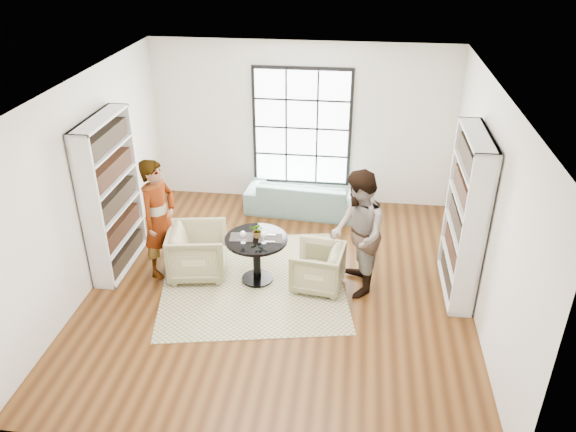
# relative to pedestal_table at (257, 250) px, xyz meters

# --- Properties ---
(ground) EXTENTS (6.00, 6.00, 0.00)m
(ground) POSITION_rel_pedestal_table_xyz_m (0.36, -0.12, -0.53)
(ground) COLOR brown
(room_shell) EXTENTS (6.00, 6.01, 6.00)m
(room_shell) POSITION_rel_pedestal_table_xyz_m (0.36, 0.42, 0.72)
(room_shell) COLOR silver
(room_shell) RESTS_ON ground
(rug) EXTENTS (3.14, 3.14, 0.01)m
(rug) POSITION_rel_pedestal_table_xyz_m (-0.06, -0.04, -0.53)
(rug) COLOR tan
(rug) RESTS_ON ground
(pedestal_table) EXTENTS (0.92, 0.92, 0.73)m
(pedestal_table) POSITION_rel_pedestal_table_xyz_m (0.00, 0.00, 0.00)
(pedestal_table) COLOR black
(pedestal_table) RESTS_ON ground
(sofa) EXTENTS (2.17, 0.99, 0.62)m
(sofa) POSITION_rel_pedestal_table_xyz_m (0.47, 2.33, -0.23)
(sofa) COLOR #769D9A
(sofa) RESTS_ON ground
(armchair_left) EXTENTS (0.99, 0.97, 0.78)m
(armchair_left) POSITION_rel_pedestal_table_xyz_m (-0.91, 0.06, -0.14)
(armchair_left) COLOR #B8B383
(armchair_left) RESTS_ON ground
(armchair_right) EXTENTS (0.82, 0.80, 0.67)m
(armchair_right) POSITION_rel_pedestal_table_xyz_m (0.91, -0.04, -0.20)
(armchair_right) COLOR tan
(armchair_right) RESTS_ON ground
(person_left) EXTENTS (0.65, 0.79, 1.85)m
(person_left) POSITION_rel_pedestal_table_xyz_m (-1.46, 0.06, 0.39)
(person_left) COLOR gray
(person_left) RESTS_ON ground
(person_right) EXTENTS (0.86, 1.02, 1.87)m
(person_right) POSITION_rel_pedestal_table_xyz_m (1.46, -0.04, 0.40)
(person_right) COLOR gray
(person_right) RESTS_ON ground
(placemat_left) EXTENTS (0.36, 0.29, 0.01)m
(placemat_left) POSITION_rel_pedestal_table_xyz_m (-0.21, -0.00, 0.20)
(placemat_left) COLOR black
(placemat_left) RESTS_ON pedestal_table
(placemat_right) EXTENTS (0.36, 0.29, 0.01)m
(placemat_right) POSITION_rel_pedestal_table_xyz_m (0.21, 0.01, 0.20)
(placemat_right) COLOR black
(placemat_right) RESTS_ON pedestal_table
(cutlery_left) EXTENTS (0.16, 0.23, 0.01)m
(cutlery_left) POSITION_rel_pedestal_table_xyz_m (-0.21, -0.00, 0.21)
(cutlery_left) COLOR silver
(cutlery_left) RESTS_ON placemat_left
(cutlery_right) EXTENTS (0.16, 0.23, 0.01)m
(cutlery_right) POSITION_rel_pedestal_table_xyz_m (0.21, 0.01, 0.21)
(cutlery_right) COLOR silver
(cutlery_right) RESTS_ON placemat_right
(wine_glass_left) EXTENTS (0.09, 0.09, 0.19)m
(wine_glass_left) POSITION_rel_pedestal_table_xyz_m (-0.16, -0.15, 0.34)
(wine_glass_left) COLOR silver
(wine_glass_left) RESTS_ON pedestal_table
(wine_glass_right) EXTENTS (0.09, 0.09, 0.19)m
(wine_glass_right) POSITION_rel_pedestal_table_xyz_m (0.13, -0.12, 0.34)
(wine_glass_right) COLOR silver
(wine_glass_right) RESTS_ON pedestal_table
(flower_centerpiece) EXTENTS (0.24, 0.22, 0.22)m
(flower_centerpiece) POSITION_rel_pedestal_table_xyz_m (0.02, 0.04, 0.31)
(flower_centerpiece) COLOR gray
(flower_centerpiece) RESTS_ON pedestal_table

